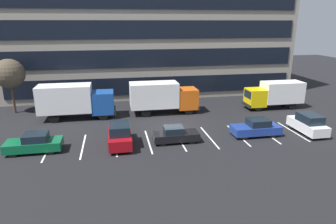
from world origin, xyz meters
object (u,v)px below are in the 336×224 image
at_px(sedan_forest, 34,143).
at_px(suv_white, 308,124).
at_px(box_truck_orange, 162,96).
at_px(box_truck_yellow, 275,94).
at_px(suv_maroon, 120,135).
at_px(box_truck_blue, 75,100).
at_px(bare_tree, 9,74).
at_px(sedan_black, 175,135).
at_px(sedan_navy, 256,128).

height_order(sedan_forest, suv_white, suv_white).
xyz_separation_m(box_truck_orange, sedan_forest, (-11.94, -8.69, -1.29)).
distance_m(box_truck_yellow, suv_maroon, 20.62).
relative_size(box_truck_blue, box_truck_yellow, 1.15).
height_order(box_truck_blue, bare_tree, bare_tree).
relative_size(sedan_black, sedan_forest, 0.91).
xyz_separation_m(suv_maroon, sedan_forest, (-6.82, -0.05, -0.22)).
relative_size(box_truck_orange, suv_white, 1.86).
relative_size(box_truck_yellow, suv_white, 1.66).
distance_m(box_truck_yellow, bare_tree, 30.92).
height_order(box_truck_blue, suv_maroon, box_truck_blue).
height_order(box_truck_blue, suv_white, box_truck_blue).
bearing_deg(box_truck_yellow, suv_maroon, -156.38).
bearing_deg(box_truck_orange, box_truck_blue, -178.69).
bearing_deg(sedan_black, bare_tree, 144.03).
xyz_separation_m(sedan_black, suv_white, (12.77, -0.12, 0.24)).
relative_size(box_truck_yellow, box_truck_orange, 0.89).
bearing_deg(box_truck_orange, sedan_navy, -49.38).
height_order(sedan_black, sedan_forest, sedan_forest).
relative_size(sedan_forest, suv_white, 1.04).
distance_m(box_truck_blue, bare_tree, 8.40).
height_order(box_truck_blue, box_truck_orange, box_truck_blue).
bearing_deg(sedan_forest, sedan_navy, 0.39).
distance_m(box_truck_orange, suv_white, 15.30).
distance_m(box_truck_blue, suv_maroon, 9.59).
bearing_deg(suv_maroon, sedan_black, -1.10).
height_order(box_truck_orange, bare_tree, bare_tree).
relative_size(sedan_navy, bare_tree, 0.71).
height_order(box_truck_blue, sedan_forest, box_truck_blue).
height_order(sedan_black, bare_tree, bare_tree).
xyz_separation_m(box_truck_blue, suv_white, (22.02, -8.62, -1.18)).
xyz_separation_m(sedan_forest, bare_tree, (-4.89, 11.94, 3.81)).
bearing_deg(bare_tree, box_truck_yellow, -6.77).
distance_m(suv_white, bare_tree, 31.88).
distance_m(box_truck_orange, suv_maroon, 10.09).
bearing_deg(sedan_forest, sedan_black, -0.18).
xyz_separation_m(box_truck_blue, suv_maroon, (4.46, -8.41, -1.14)).
xyz_separation_m(box_truck_yellow, bare_tree, (-30.58, 3.63, 2.73)).
xyz_separation_m(sedan_black, sedan_navy, (7.66, 0.17, 0.08)).
bearing_deg(box_truck_yellow, bare_tree, 173.23).
relative_size(box_truck_blue, sedan_forest, 1.84).
relative_size(box_truck_yellow, sedan_forest, 1.60).
relative_size(sedan_navy, suv_white, 1.06).
bearing_deg(suv_maroon, box_truck_blue, 117.94).
bearing_deg(box_truck_blue, bare_tree, 154.40).
bearing_deg(box_truck_blue, suv_white, -21.38).
distance_m(box_truck_blue, sedan_forest, 8.89).
height_order(sedan_black, suv_maroon, suv_maroon).
bearing_deg(sedan_forest, box_truck_blue, 74.45).
distance_m(box_truck_blue, sedan_navy, 18.91).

